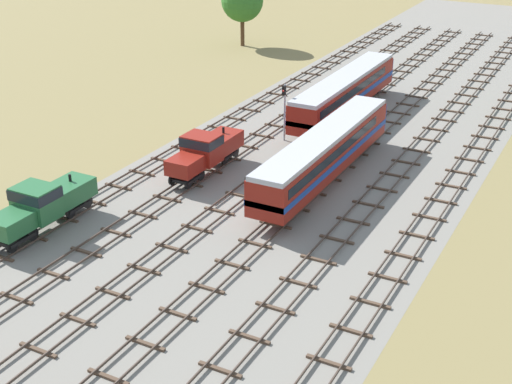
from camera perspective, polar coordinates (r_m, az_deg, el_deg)
The scene contains 14 objects.
ground_plane at distance 52.78m, azimuth 1.10°, elevation -0.61°, with size 480.00×480.00×0.00m, color olive.
ballast_bed at distance 52.77m, azimuth 1.10°, elevation -0.61°, with size 26.34×176.00×0.01m, color gray.
track_far_left at distance 58.90m, azimuth -8.19°, elevation 2.08°, with size 2.40×126.00×0.29m.
track_left at distance 56.55m, azimuth -4.50°, elevation 1.27°, with size 2.40×126.00×0.29m.
track_centre_left at distance 54.46m, azimuth -0.52°, elevation 0.39°, with size 2.40×126.00×0.29m.
track_centre at distance 52.67m, azimuth 3.76°, elevation -0.55°, with size 2.40×126.00×0.29m.
track_centre_right at distance 51.21m, azimuth 8.31°, elevation -1.55°, with size 2.40×126.00×0.29m.
track_right at distance 50.10m, azimuth 13.10°, elevation -2.59°, with size 2.40×126.00×0.29m.
shunter_loco_far_left_near at distance 49.63m, azimuth -16.62°, elevation -0.87°, with size 2.74×8.46×3.10m.
shunter_loco_left_mid at distance 56.54m, azimuth -4.07°, elevation 3.34°, with size 2.74×8.46×3.10m.
diesel_railcar_centre_midfar at distance 54.83m, azimuth 5.44°, elevation 3.24°, with size 2.96×20.50×3.80m.
diesel_railcar_centre_left_far at distance 69.99m, azimuth 7.05°, elevation 7.97°, with size 2.96×20.50×3.80m.
signal_post_near at distance 63.03m, azimuth 2.27°, elevation 6.89°, with size 0.28×0.47×5.13m.
lineside_tree_4 at distance 97.32m, azimuth -1.10°, elevation 14.91°, with size 5.52×5.52×8.71m.
Camera 1 is at (21.47, 13.44, 22.65)m, focal length 50.51 mm.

